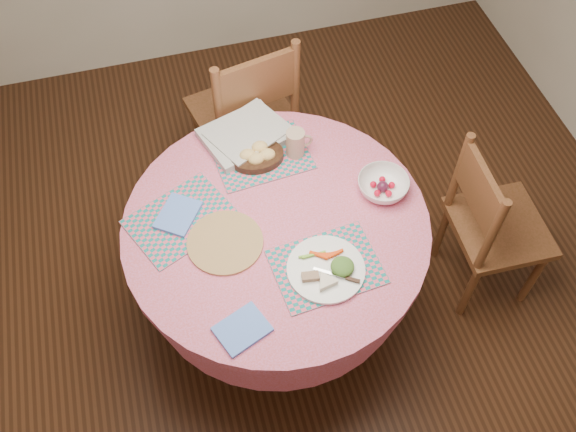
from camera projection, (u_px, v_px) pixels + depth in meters
name	position (u px, v px, depth m)	size (l,w,h in m)	color
ground	(278.00, 309.00, 3.17)	(4.00, 4.00, 0.00)	#331C0F
room_envelope	(271.00, 25.00, 1.77)	(4.01, 4.01, 2.71)	silver
dining_table	(277.00, 249.00, 2.72)	(1.24, 1.24, 0.75)	pink
chair_right	(491.00, 224.00, 2.89)	(0.42, 0.44, 0.92)	brown
chair_back	(247.00, 114.00, 3.21)	(0.56, 0.54, 1.02)	brown
placemat_front	(326.00, 267.00, 2.44)	(0.40, 0.30, 0.01)	#157B7A
placemat_left	(181.00, 220.00, 2.57)	(0.40, 0.30, 0.01)	#157B7A
placemat_back	(262.00, 155.00, 2.76)	(0.40, 0.30, 0.01)	#157B7A
wicker_trivet	(225.00, 242.00, 2.50)	(0.30, 0.30, 0.01)	#9E6C44
napkin_near	(242.00, 329.00, 2.29)	(0.18, 0.14, 0.01)	#5A85E9
napkin_far	(178.00, 215.00, 2.57)	(0.18, 0.14, 0.01)	#5A85E9
dinner_plate	(328.00, 269.00, 2.42)	(0.30, 0.30, 0.05)	white
bread_bowl	(257.00, 155.00, 2.72)	(0.23, 0.23, 0.08)	black
latte_mug	(296.00, 143.00, 2.72)	(0.12, 0.08, 0.13)	tan
fruit_bowl	(383.00, 186.00, 2.63)	(0.23, 0.23, 0.07)	white
newspaper_stack	(244.00, 135.00, 2.80)	(0.42, 0.37, 0.04)	silver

